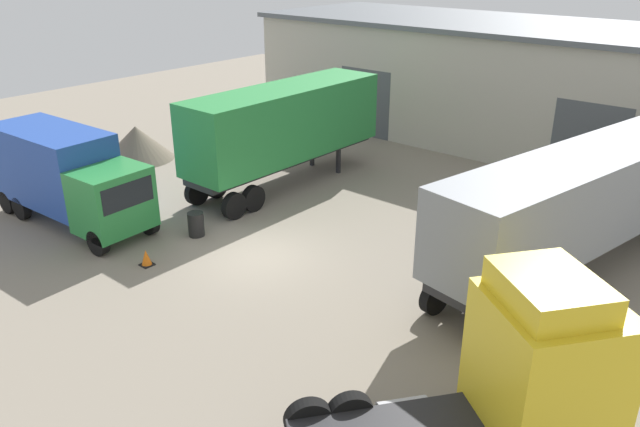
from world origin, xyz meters
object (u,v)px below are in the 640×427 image
object	(u,v)px
container_trailer_white	(584,198)
gravel_pile	(137,143)
box_truck_green	(66,174)
container_trailer_green	(284,125)
tractor_unit_yellow	(522,373)
oil_drum	(196,224)
traffic_cone	(146,258)

from	to	relation	value
container_trailer_white	gravel_pile	size ratio (longest dim) A/B	3.61
container_trailer_white	gravel_pile	xyz separation A→B (m)	(-20.30, -2.27, -1.73)
container_trailer_white	box_truck_green	size ratio (longest dim) A/B	1.76
container_trailer_white	box_truck_green	bearing A→B (deg)	128.67
container_trailer_green	gravel_pile	world-z (taller)	container_trailer_green
container_trailer_white	gravel_pile	world-z (taller)	container_trailer_white
tractor_unit_yellow	container_trailer_white	distance (m)	8.65
box_truck_green	oil_drum	size ratio (longest dim) A/B	8.08
container_trailer_green	gravel_pile	bearing A→B (deg)	105.10
container_trailer_green	container_trailer_white	bearing A→B (deg)	-88.87
gravel_pile	traffic_cone	distance (m)	11.50
box_truck_green	traffic_cone	world-z (taller)	box_truck_green
traffic_cone	tractor_unit_yellow	bearing A→B (deg)	0.68
traffic_cone	container_trailer_white	bearing A→B (deg)	38.70
container_trailer_white	traffic_cone	size ratio (longest dim) A/B	22.80
gravel_pile	box_truck_green	bearing A→B (deg)	-52.83
container_trailer_white	traffic_cone	world-z (taller)	container_trailer_white
box_truck_green	gravel_pile	xyz separation A→B (m)	(-4.54, 5.99, -1.09)
gravel_pile	oil_drum	world-z (taller)	gravel_pile
container_trailer_green	container_trailer_white	distance (m)	12.41
tractor_unit_yellow	gravel_pile	xyz separation A→B (m)	(-22.14, 6.15, -1.08)
box_truck_green	traffic_cone	xyz separation A→B (m)	(5.06, -0.31, -1.66)
container_trailer_green	box_truck_green	size ratio (longest dim) A/B	1.36
box_truck_green	traffic_cone	bearing A→B (deg)	-6.39
container_trailer_green	oil_drum	size ratio (longest dim) A/B	10.96
tractor_unit_yellow	gravel_pile	bearing A→B (deg)	111.51
tractor_unit_yellow	container_trailer_green	world-z (taller)	container_trailer_green
container_trailer_white	box_truck_green	distance (m)	17.81
tractor_unit_yellow	traffic_cone	bearing A→B (deg)	127.71
box_truck_green	container_trailer_green	bearing A→B (deg)	64.58
box_truck_green	container_trailer_white	bearing A→B (deg)	24.79
container_trailer_white	oil_drum	world-z (taller)	container_trailer_white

